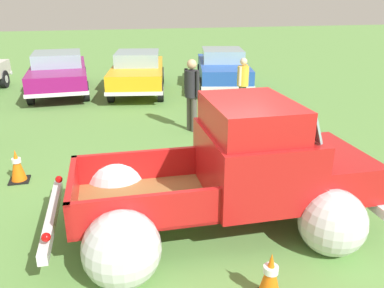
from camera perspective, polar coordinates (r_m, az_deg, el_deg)
The scene contains 9 objects.
ground_plane at distance 6.05m, azimuth 2.70°, elevation -11.86°, with size 80.00×80.00×0.00m, color #609347.
vintage_pickup_truck at distance 5.79m, azimuth 6.55°, elevation -5.01°, with size 4.67×2.85×1.96m.
show_car_1 at distance 14.98m, azimuth -18.93°, elevation 10.06°, with size 2.07×4.68×1.43m.
show_car_2 at distance 14.48m, azimuth -7.91°, elevation 10.61°, with size 2.58×4.75×1.43m.
show_car_3 at distance 15.16m, azimuth 4.47°, elevation 11.19°, with size 2.75×4.77×1.43m.
spectator_1 at distance 9.88m, azimuth -0.04°, elevation 7.82°, with size 0.46×0.51×1.84m.
spectator_2 at distance 11.85m, azimuth 7.44°, elevation 9.05°, with size 0.48×0.48×1.60m.
lane_cone_0 at distance 7.97m, azimuth -24.19°, elevation -2.93°, with size 0.36×0.36×0.63m.
lane_cone_1 at distance 4.70m, azimuth 11.35°, elevation -18.58°, with size 0.36×0.36×0.63m.
Camera 1 is at (-1.50, -4.88, 3.25)m, focal length 36.49 mm.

